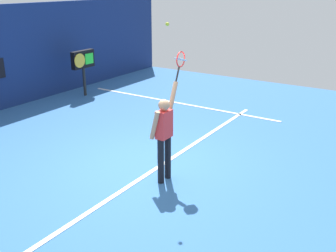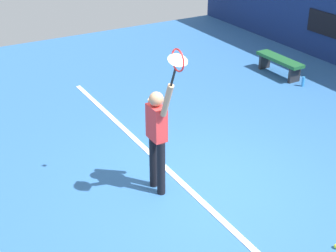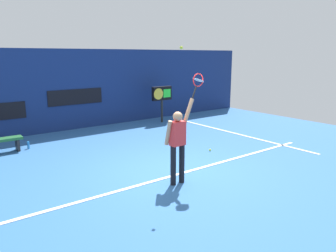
% 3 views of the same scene
% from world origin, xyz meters
% --- Properties ---
extents(ground_plane, '(18.00, 18.00, 0.00)m').
position_xyz_m(ground_plane, '(0.00, 0.00, 0.00)').
color(ground_plane, '#2D609E').
extents(court_baseline, '(10.00, 0.10, 0.01)m').
position_xyz_m(court_baseline, '(0.00, -0.23, 0.01)').
color(court_baseline, white).
rests_on(court_baseline, ground_plane).
extents(court_sideline, '(0.10, 7.00, 0.01)m').
position_xyz_m(court_sideline, '(4.47, 2.00, 0.01)').
color(court_sideline, white).
rests_on(court_sideline, ground_plane).
extents(tennis_player, '(0.71, 0.31, 1.96)m').
position_xyz_m(tennis_player, '(-0.31, -0.65, 1.01)').
color(tennis_player, black).
rests_on(tennis_player, ground_plane).
extents(tennis_racket, '(0.41, 0.27, 0.62)m').
position_xyz_m(tennis_racket, '(0.26, -0.65, 2.33)').
color(tennis_racket, black).
extents(tennis_ball, '(0.07, 0.07, 0.07)m').
position_xyz_m(tennis_ball, '(-0.26, -0.70, 3.07)').
color(tennis_ball, '#CCE033').
extents(scoreboard_clock, '(0.96, 0.20, 1.58)m').
position_xyz_m(scoreboard_clock, '(3.51, 5.23, 1.22)').
color(scoreboard_clock, black).
rests_on(scoreboard_clock, ground_plane).
extents(spare_ball, '(0.07, 0.07, 0.07)m').
position_xyz_m(spare_ball, '(2.11, 0.76, 0.03)').
color(spare_ball, '#CCE033').
rests_on(spare_ball, ground_plane).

